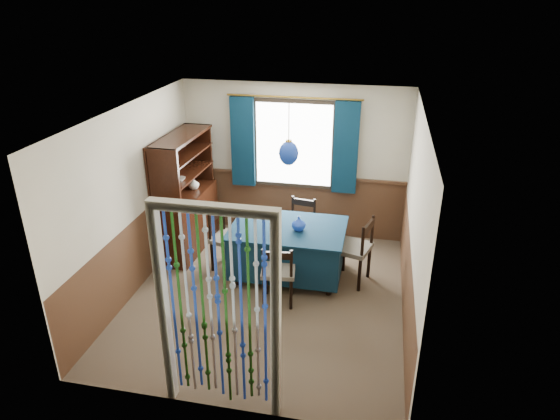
% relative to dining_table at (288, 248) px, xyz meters
% --- Properties ---
extents(floor, '(4.00, 4.00, 0.00)m').
position_rel_dining_table_xyz_m(floor, '(-0.17, -0.59, -0.44)').
color(floor, brown).
rests_on(floor, ground).
extents(ceiling, '(4.00, 4.00, 0.00)m').
position_rel_dining_table_xyz_m(ceiling, '(-0.17, -0.59, 2.06)').
color(ceiling, silver).
rests_on(ceiling, ground).
extents(wall_back, '(3.60, 0.00, 3.60)m').
position_rel_dining_table_xyz_m(wall_back, '(-0.17, 1.41, 0.81)').
color(wall_back, beige).
rests_on(wall_back, ground).
extents(wall_front, '(3.60, 0.00, 3.60)m').
position_rel_dining_table_xyz_m(wall_front, '(-0.17, -2.59, 0.81)').
color(wall_front, beige).
rests_on(wall_front, ground).
extents(wall_left, '(0.00, 4.00, 4.00)m').
position_rel_dining_table_xyz_m(wall_left, '(-1.97, -0.59, 0.81)').
color(wall_left, beige).
rests_on(wall_left, ground).
extents(wall_right, '(0.00, 4.00, 4.00)m').
position_rel_dining_table_xyz_m(wall_right, '(1.63, -0.59, 0.81)').
color(wall_right, beige).
rests_on(wall_right, ground).
extents(wainscot_back, '(3.60, 0.00, 3.60)m').
position_rel_dining_table_xyz_m(wainscot_back, '(-0.17, 1.39, 0.06)').
color(wainscot_back, '#4A2E1C').
rests_on(wainscot_back, ground).
extents(wainscot_front, '(3.60, 0.00, 3.60)m').
position_rel_dining_table_xyz_m(wainscot_front, '(-0.17, -2.58, 0.06)').
color(wainscot_front, '#4A2E1C').
rests_on(wainscot_front, ground).
extents(wainscot_left, '(0.00, 4.00, 4.00)m').
position_rel_dining_table_xyz_m(wainscot_left, '(-1.96, -0.59, 0.06)').
color(wainscot_left, '#4A2E1C').
rests_on(wainscot_left, ground).
extents(wainscot_right, '(0.00, 4.00, 4.00)m').
position_rel_dining_table_xyz_m(wainscot_right, '(1.61, -0.59, 0.06)').
color(wainscot_right, '#4A2E1C').
rests_on(wainscot_right, ground).
extents(window, '(1.32, 0.12, 1.42)m').
position_rel_dining_table_xyz_m(window, '(-0.17, 1.36, 1.11)').
color(window, black).
rests_on(window, wall_back).
extents(doorway, '(1.16, 0.12, 2.18)m').
position_rel_dining_table_xyz_m(doorway, '(-0.17, -2.53, 0.61)').
color(doorway, silver).
rests_on(doorway, ground).
extents(dining_table, '(1.59, 1.10, 0.77)m').
position_rel_dining_table_xyz_m(dining_table, '(0.00, 0.00, 0.00)').
color(dining_table, '#0A2336').
rests_on(dining_table, floor).
extents(chair_near, '(0.48, 0.46, 0.87)m').
position_rel_dining_table_xyz_m(chair_near, '(0.01, -0.71, 0.02)').
color(chair_near, black).
rests_on(chair_near, floor).
extents(chair_far, '(0.49, 0.47, 0.87)m').
position_rel_dining_table_xyz_m(chair_far, '(0.06, 0.70, 0.02)').
color(chair_far, black).
rests_on(chair_far, floor).
extents(chair_left, '(0.53, 0.54, 0.90)m').
position_rel_dining_table_xyz_m(chair_left, '(-0.92, 0.03, 0.04)').
color(chair_left, black).
rests_on(chair_left, floor).
extents(chair_right, '(0.58, 0.59, 0.97)m').
position_rel_dining_table_xyz_m(chair_right, '(0.93, 0.02, 0.07)').
color(chair_right, black).
rests_on(chair_right, floor).
extents(sideboard, '(0.53, 1.43, 1.85)m').
position_rel_dining_table_xyz_m(sideboard, '(-1.71, 0.50, 0.19)').
color(sideboard, black).
rests_on(sideboard, floor).
extents(pendant_lamp, '(0.26, 0.26, 0.82)m').
position_rel_dining_table_xyz_m(pendant_lamp, '(0.00, 0.00, 1.40)').
color(pendant_lamp, olive).
rests_on(pendant_lamp, ceiling).
extents(vase_table, '(0.20, 0.20, 0.18)m').
position_rel_dining_table_xyz_m(vase_table, '(0.16, -0.06, 0.41)').
color(vase_table, navy).
rests_on(vase_table, dining_table).
extents(bowl_shelf, '(0.23, 0.23, 0.05)m').
position_rel_dining_table_xyz_m(bowl_shelf, '(-1.65, 0.16, 0.84)').
color(bowl_shelf, beige).
rests_on(bowl_shelf, sideboard).
extents(vase_sideboard, '(0.23, 0.23, 0.19)m').
position_rel_dining_table_xyz_m(vase_sideboard, '(-1.65, 0.74, 0.58)').
color(vase_sideboard, beige).
rests_on(vase_sideboard, sideboard).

